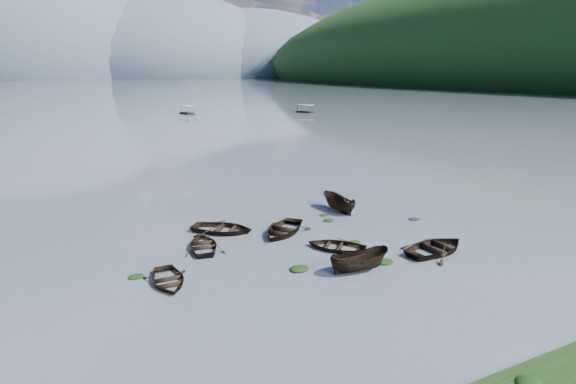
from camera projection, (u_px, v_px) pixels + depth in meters
name	position (u px, v px, depth m)	size (l,w,h in m)	color
ground_plane	(369.00, 267.00, 28.51)	(2400.00, 2400.00, 0.00)	slate
haze_mtn_b	(39.00, 78.00, 787.35)	(520.00, 520.00, 340.00)	#475666
haze_mtn_c	(156.00, 77.00, 870.62)	(520.00, 520.00, 260.00)	#475666
haze_mtn_d	(243.00, 77.00, 945.56)	(520.00, 520.00, 220.00)	#475666
rowboat_0	(168.00, 283.00, 26.34)	(2.75, 3.85, 0.80)	black
rowboat_1	(204.00, 248.00, 31.51)	(2.88, 4.03, 0.84)	black
rowboat_2	(359.00, 270.00, 27.99)	(1.52, 4.03, 1.56)	black
rowboat_3	(336.00, 249.00, 31.37)	(2.94, 4.12, 0.85)	black
rowboat_4	(436.00, 252.00, 30.87)	(3.58, 5.01, 1.04)	black
rowboat_6	(222.00, 232.00, 34.63)	(3.45, 4.83, 1.00)	black
rowboat_7	(283.00, 233.00, 34.45)	(3.51, 4.91, 1.02)	black
rowboat_8	(338.00, 211.00, 39.93)	(1.59, 4.24, 1.64)	black
weed_clump_0	(299.00, 270.00, 28.06)	(1.26, 1.03, 0.27)	black
weed_clump_1	(354.00, 243.00, 32.54)	(0.90, 0.72, 0.20)	black
weed_clump_2	(385.00, 262.00, 29.14)	(1.17, 0.93, 0.25)	black
weed_clump_3	(329.00, 221.00, 37.23)	(0.94, 0.80, 0.21)	black
weed_clump_4	(414.00, 219.00, 37.59)	(1.01, 0.80, 0.21)	black
weed_clump_5	(136.00, 277.00, 27.06)	(0.96, 0.78, 0.20)	black
weed_clump_6	(324.00, 215.00, 38.61)	(0.86, 0.71, 0.18)	black
weed_clump_7	(343.00, 200.00, 43.19)	(1.26, 1.01, 0.27)	black
pontoon_centre	(187.00, 114.00, 130.10)	(2.45, 5.89, 2.26)	black
pontoon_right	(306.00, 113.00, 134.00)	(2.38, 5.71, 2.19)	black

